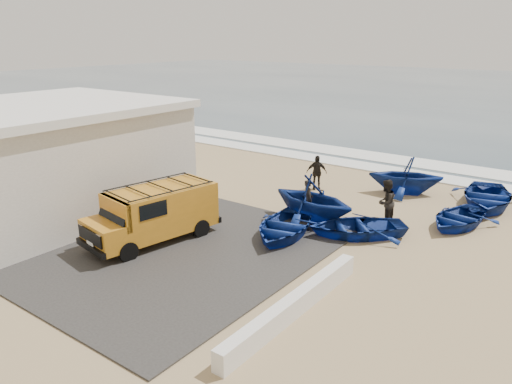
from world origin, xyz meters
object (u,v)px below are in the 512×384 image
Objects in this scene: boat_near_right at (357,226)px; fisherman_back at (317,172)px; parapet at (295,305)px; boat_near_left at (284,226)px; fisherman_middle at (386,202)px; van at (155,212)px; building at (45,157)px; boat_far_left at (406,175)px; boat_far_right at (487,197)px; boat_mid_left at (313,199)px; fisherman_front at (308,199)px; boat_mid_right at (458,218)px.

fisherman_back is at bearing -177.05° from boat_near_right.
parapet is 5.22m from boat_near_left.
fisherman_middle reaches higher than boat_near_right.
van is 3.01× the size of fisherman_back.
fisherman_middle is at bearing 28.58° from building.
boat_near_left is 2.06× the size of fisherman_middle.
boat_far_left reaches higher than boat_far_right.
boat_near_left is at bearing -174.63° from boat_mid_left.
van is at bearing 2.32° from building.
fisherman_front is (9.12, 5.29, -1.39)m from building.
boat_mid_left reaches higher than boat_far_left.
boat_near_left is at bearing 51.24° from van.
fisherman_back is (-4.01, 4.09, 0.44)m from boat_near_right.
boat_mid_left is at bearing 64.83° from van.
boat_near_right is 2.43m from fisherman_front.
boat_far_left is 2.08× the size of fisherman_front.
boat_near_left reaches higher than parapet.
fisherman_front is (3.07, 5.04, -0.28)m from van.
boat_far_left is (10.98, 10.65, -1.32)m from building.
fisherman_back is at bearing -178.85° from boat_mid_right.
van is 1.50× the size of boat_far_left.
boat_near_left is 2.34× the size of fisherman_front.
boat_mid_left is at bearing 116.72° from parapet.
boat_near_left is at bearing -125.59° from boat_mid_right.
boat_far_left is 0.80× the size of boat_far_right.
fisherman_back is (-6.64, 0.97, 0.47)m from boat_mid_right.
building is at bearing 175.42° from parapet.
boat_far_right is at bearing -33.67° from boat_mid_left.
boat_far_left reaches higher than fisherman_back.
parapet is 11.08m from fisherman_back.
fisherman_front is (-4.96, -2.59, 0.44)m from boat_mid_right.
van is 5.91m from boat_mid_left.
building reaches higher than boat_mid_right.
boat_near_right is 5.92m from boat_far_left.
parapet is at bearing -96.15° from fisherman_back.
fisherman_front is at bearing 63.68° from boat_mid_left.
van is 2.74× the size of fisherman_middle.
parapet is at bearing -1.20° from van.
van is (-6.44, 1.25, 0.78)m from parapet.
boat_near_left is 6.62m from boat_mid_right.
van is 1.38× the size of boat_mid_left.
boat_near_right is at bearing 100.26° from parapet.
boat_mid_right is (4.65, 2.79, -0.58)m from boat_mid_left.
parapet is at bearing -111.67° from boat_far_right.
boat_mid_left is 1.98× the size of fisherman_middle.
boat_far_right is 7.71m from fisherman_front.
boat_far_left is 5.67m from fisherman_front.
building is 13.49m from fisherman_middle.
boat_far_right is (8.32, 10.68, -0.64)m from van.
parapet is 3.89× the size of fisherman_front.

